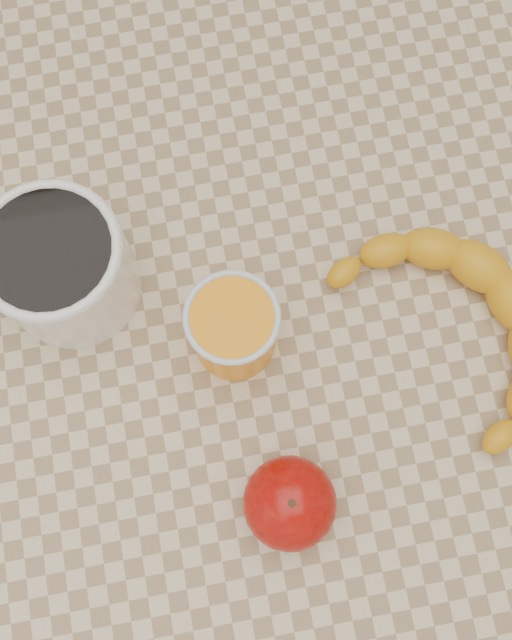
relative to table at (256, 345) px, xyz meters
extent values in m
plane|color=tan|center=(0.00, 0.00, -0.66)|extent=(3.00, 3.00, 0.00)
cube|color=beige|center=(0.00, 0.00, 0.07)|extent=(0.80, 0.80, 0.04)
cube|color=olive|center=(0.00, 0.00, 0.02)|extent=(0.74, 0.74, 0.06)
cylinder|color=olive|center=(0.35, 0.35, -0.31)|extent=(0.05, 0.05, 0.71)
cylinder|color=white|center=(-0.16, 0.07, 0.14)|extent=(0.13, 0.13, 0.10)
cylinder|color=black|center=(-0.16, 0.07, 0.18)|extent=(0.10, 0.10, 0.01)
torus|color=white|center=(-0.16, 0.07, 0.18)|extent=(0.12, 0.12, 0.01)
cylinder|color=orange|center=(-0.02, -0.01, 0.13)|extent=(0.07, 0.07, 0.09)
torus|color=silver|center=(-0.02, -0.01, 0.17)|extent=(0.08, 0.08, 0.01)
ellipsoid|color=#880404|center=(0.00, -0.16, 0.12)|extent=(0.10, 0.10, 0.07)
cylinder|color=#382311|center=(0.00, -0.16, 0.15)|extent=(0.01, 0.01, 0.01)
camera|label=1|loc=(-0.03, -0.15, 0.72)|focal=40.00mm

